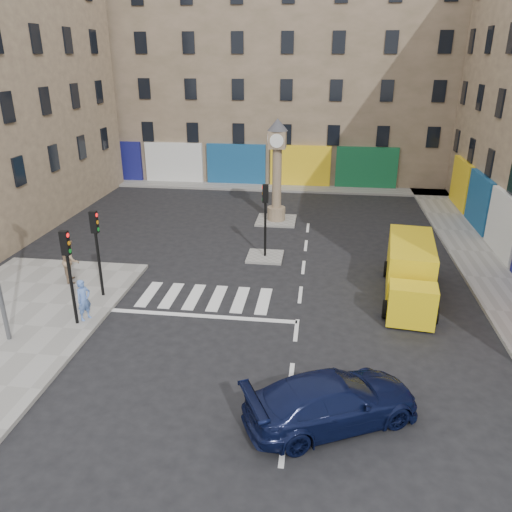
% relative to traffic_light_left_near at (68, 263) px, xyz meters
% --- Properties ---
extents(ground, '(120.00, 120.00, 0.00)m').
position_rel_traffic_light_left_near_xyz_m(ground, '(8.30, -0.20, -2.62)').
color(ground, black).
rests_on(ground, ground).
extents(sidewalk_right, '(2.60, 30.00, 0.15)m').
position_rel_traffic_light_left_near_xyz_m(sidewalk_right, '(17.00, 9.80, -2.55)').
color(sidewalk_right, gray).
rests_on(sidewalk_right, ground).
extents(sidewalk_far, '(32.00, 2.40, 0.15)m').
position_rel_traffic_light_left_near_xyz_m(sidewalk_far, '(4.30, 22.00, -2.55)').
color(sidewalk_far, gray).
rests_on(sidewalk_far, ground).
extents(island_near, '(1.80, 1.80, 0.12)m').
position_rel_traffic_light_left_near_xyz_m(island_near, '(6.30, 7.80, -2.56)').
color(island_near, gray).
rests_on(island_near, ground).
extents(island_far, '(2.40, 2.40, 0.12)m').
position_rel_traffic_light_left_near_xyz_m(island_far, '(6.30, 13.80, -2.56)').
color(island_far, gray).
rests_on(island_far, ground).
extents(building_far, '(32.00, 10.00, 17.00)m').
position_rel_traffic_light_left_near_xyz_m(building_far, '(4.30, 27.80, 5.88)').
color(building_far, '#907860').
rests_on(building_far, ground).
extents(traffic_light_left_near, '(0.28, 0.22, 3.70)m').
position_rel_traffic_light_left_near_xyz_m(traffic_light_left_near, '(0.00, 0.00, 0.00)').
color(traffic_light_left_near, black).
rests_on(traffic_light_left_near, sidewalk_left).
extents(traffic_light_left_far, '(0.28, 0.22, 3.70)m').
position_rel_traffic_light_left_near_xyz_m(traffic_light_left_far, '(0.00, 2.40, 0.00)').
color(traffic_light_left_far, black).
rests_on(traffic_light_left_far, sidewalk_left).
extents(traffic_light_island, '(0.28, 0.22, 3.70)m').
position_rel_traffic_light_left_near_xyz_m(traffic_light_island, '(6.30, 7.80, -0.03)').
color(traffic_light_island, black).
rests_on(traffic_light_island, island_near).
extents(clock_pillar, '(1.20, 1.20, 6.10)m').
position_rel_traffic_light_left_near_xyz_m(clock_pillar, '(6.30, 13.80, 0.93)').
color(clock_pillar, tan).
rests_on(clock_pillar, island_far).
extents(navy_sedan, '(5.39, 4.07, 1.45)m').
position_rel_traffic_light_left_near_xyz_m(navy_sedan, '(9.56, -4.08, -1.89)').
color(navy_sedan, black).
rests_on(navy_sedan, ground).
extents(yellow_van, '(2.62, 6.26, 2.21)m').
position_rel_traffic_light_left_near_xyz_m(yellow_van, '(12.88, 4.46, -1.52)').
color(yellow_van, yellow).
rests_on(yellow_van, ground).
extents(pedestrian_blue, '(0.62, 0.71, 1.64)m').
position_rel_traffic_light_left_near_xyz_m(pedestrian_blue, '(0.21, 0.34, -1.65)').
color(pedestrian_blue, '#5C82D2').
rests_on(pedestrian_blue, sidewalk_left).
extents(pedestrian_tan, '(1.08, 1.18, 1.95)m').
position_rel_traffic_light_left_near_xyz_m(pedestrian_tan, '(-1.96, 3.63, -1.50)').
color(pedestrian_tan, '#997B5E').
rests_on(pedestrian_tan, sidewalk_left).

